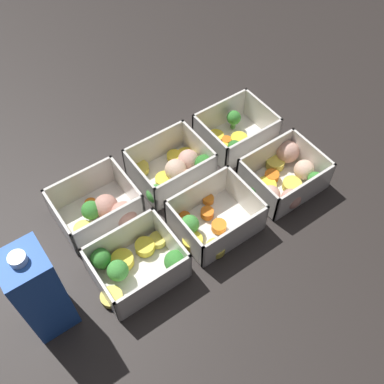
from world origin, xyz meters
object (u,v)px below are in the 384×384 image
container_near_left (235,134)px  container_far_center (210,221)px  container_near_center (176,169)px  container_near_right (103,210)px  container_far_left (285,176)px  container_far_right (136,264)px  juice_carton (39,292)px

container_near_left → container_far_center: 0.23m
container_near_center → container_far_center: bearing=82.5°
container_near_right → container_far_center: 0.20m
container_far_left → container_far_right: bearing=-0.6°
container_near_right → container_far_left: bearing=157.9°
container_near_right → container_far_left: same height
container_near_right → container_far_left: (-0.33, 0.13, -0.00)m
container_far_left → juice_carton: 0.50m
container_near_center → container_near_right: size_ratio=1.07×
container_near_center → container_far_left: bearing=140.4°
container_far_center → container_near_right: bearing=-42.4°
container_near_left → container_near_right: bearing=2.1°
container_far_center → container_far_right: 0.16m
container_far_right → container_far_center: bearing=178.6°
container_near_center → container_far_left: size_ratio=0.98×
container_far_left → container_far_right: same height
container_near_left → container_far_left: bearing=93.9°
container_far_left → container_far_center: same height
container_near_left → container_near_right: size_ratio=1.00×
juice_carton → container_near_center: bearing=-158.9°
container_far_right → juice_carton: bearing=-2.9°
juice_carton → container_near_right: bearing=-142.5°
container_near_right → container_far_center: size_ratio=0.93×
container_near_left → container_far_center: same height
container_far_left → container_far_right: 0.34m
container_near_right → container_far_right: 0.13m
container_near_right → juice_carton: bearing=37.5°
container_near_right → container_far_center: (-0.15, 0.14, -0.00)m
container_near_center → container_far_center: 0.14m
container_far_center → juice_carton: size_ratio=0.77×
container_far_center → juice_carton: juice_carton is taller
container_near_left → container_near_center: size_ratio=0.93×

